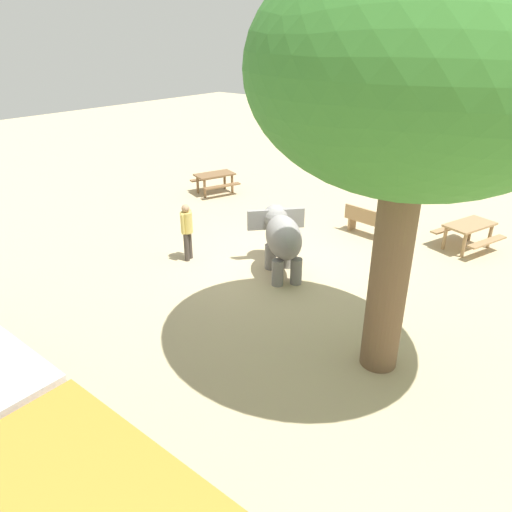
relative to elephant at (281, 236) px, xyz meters
name	(u,v)px	position (x,y,z in m)	size (l,w,h in m)	color
ground_plane	(276,266)	(0.27, -0.18, -1.02)	(60.00, 60.00, 0.00)	tan
elephant	(281,236)	(0.00, 0.00, 0.00)	(2.18, 2.13, 1.60)	slate
person_handler	(187,228)	(2.44, 1.02, -0.08)	(0.32, 0.49, 1.62)	#3F3833
shade_tree_main	(417,74)	(-3.73, 1.93, 4.18)	(5.28, 4.84, 7.13)	brown
wooden_bench	(366,221)	(-0.56, -3.71, -0.55)	(1.44, 0.56, 0.88)	#9E7A51
picnic_table_near	(215,179)	(6.05, -3.88, -0.44)	(1.90, 1.91, 0.78)	brown
picnic_table_far	(469,230)	(-3.37, -4.62, -0.44)	(1.89, 1.90, 0.78)	#9E7A51
feed_bucket	(283,230)	(1.43, -2.07, -0.86)	(0.36, 0.36, 0.32)	gray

